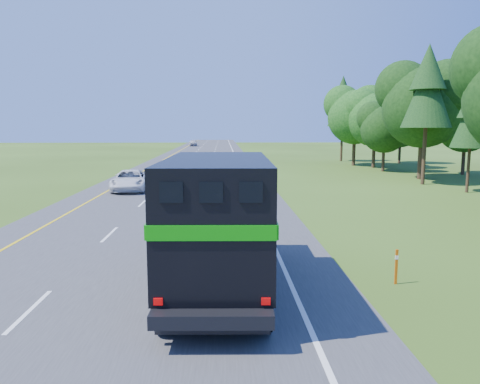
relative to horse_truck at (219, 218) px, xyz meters
The scene contains 6 objects.
road 37.50m from the horse_truck, 94.98° to the left, with size 15.00×260.00×0.04m, color #38383A.
lane_markings 37.50m from the horse_truck, 94.98° to the left, with size 11.15×260.00×0.01m.
horse_truck is the anchor object (origin of this frame).
white_suv 23.55m from the horse_truck, 107.46° to the left, with size 2.62×5.69×1.58m, color silver.
far_car 108.32m from the horse_truck, 93.94° to the left, with size 1.94×4.83×1.65m, color #B0B0B7.
delineator 5.81m from the horse_truck, ahead, with size 0.09×0.05×1.13m.
Camera 1 is at (3.38, -1.20, 4.94)m, focal length 35.00 mm.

